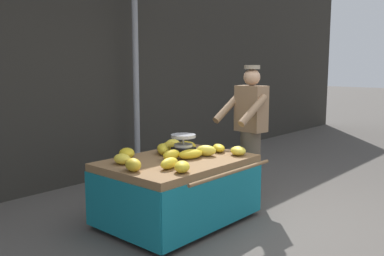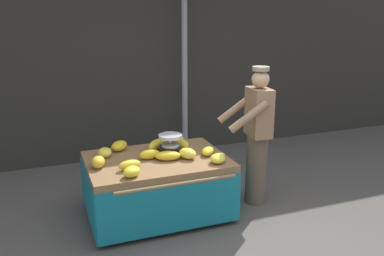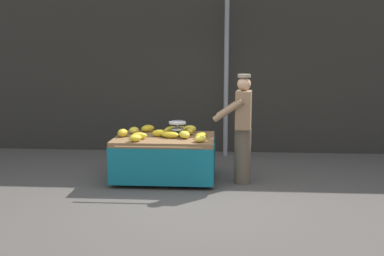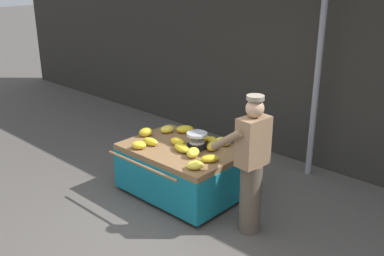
{
  "view_description": "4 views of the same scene",
  "coord_description": "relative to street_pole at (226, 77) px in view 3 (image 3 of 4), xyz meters",
  "views": [
    {
      "loc": [
        -3.76,
        -2.15,
        1.71
      ],
      "look_at": [
        -0.31,
        0.9,
        1.03
      ],
      "focal_mm": 39.54,
      "sensor_mm": 36.0,
      "label": 1
    },
    {
      "loc": [
        -1.73,
        -3.38,
        2.35
      ],
      "look_at": [
        -0.06,
        1.0,
        1.01
      ],
      "focal_mm": 38.76,
      "sensor_mm": 36.0,
      "label": 2
    },
    {
      "loc": [
        0.38,
        -5.87,
        2.02
      ],
      "look_at": [
        -0.07,
        0.81,
        0.88
      ],
      "focal_mm": 40.76,
      "sensor_mm": 36.0,
      "label": 3
    },
    {
      "loc": [
        3.4,
        -3.11,
        3.08
      ],
      "look_at": [
        -0.44,
        1.05,
        0.98
      ],
      "focal_mm": 41.79,
      "sensor_mm": 36.0,
      "label": 4
    }
  ],
  "objects": [
    {
      "name": "ground_plane",
      "position": [
        -0.47,
        -2.73,
        -1.57
      ],
      "size": [
        60.0,
        60.0,
        0.0
      ],
      "primitive_type": "plane",
      "color": "#514C47"
    },
    {
      "name": "back_wall",
      "position": [
        -0.47,
        0.43,
        0.46
      ],
      "size": [
        16.0,
        0.24,
        4.08
      ],
      "primitive_type": "cube",
      "color": "#2D2B26",
      "rests_on": "ground"
    },
    {
      "name": "street_pole",
      "position": [
        0.0,
        0.0,
        0.0
      ],
      "size": [
        0.09,
        0.09,
        3.15
      ],
      "primitive_type": "cylinder",
      "color": "gray",
      "rests_on": "ground"
    },
    {
      "name": "banana_cart",
      "position": [
        -0.99,
        -1.8,
        -1.05
      ],
      "size": [
        1.6,
        1.33,
        0.71
      ],
      "color": "olive",
      "rests_on": "ground"
    },
    {
      "name": "weighing_scale",
      "position": [
        -0.8,
        -1.7,
        -0.75
      ],
      "size": [
        0.28,
        0.28,
        0.23
      ],
      "color": "black",
      "rests_on": "banana_cart"
    },
    {
      "name": "banana_bunch_0",
      "position": [
        -0.66,
        -1.93,
        -0.8
      ],
      "size": [
        0.24,
        0.27,
        0.12
      ],
      "primitive_type": "ellipsoid",
      "rotation": [
        0.0,
        0.0,
        0.45
      ],
      "color": "yellow",
      "rests_on": "banana_cart"
    },
    {
      "name": "banana_bunch_1",
      "position": [
        -1.38,
        -2.23,
        -0.81
      ],
      "size": [
        0.25,
        0.24,
        0.11
      ],
      "primitive_type": "ellipsoid",
      "rotation": [
        0.0,
        0.0,
        2.27
      ],
      "color": "yellow",
      "rests_on": "banana_cart"
    },
    {
      "name": "banana_bunch_2",
      "position": [
        -0.61,
        -1.59,
        -0.8
      ],
      "size": [
        0.21,
        0.26,
        0.12
      ],
      "primitive_type": "ellipsoid",
      "rotation": [
        0.0,
        0.0,
        0.31
      ],
      "color": "gold",
      "rests_on": "banana_cart"
    },
    {
      "name": "banana_bunch_3",
      "position": [
        -0.92,
        -1.5,
        -0.81
      ],
      "size": [
        0.29,
        0.31,
        0.12
      ],
      "primitive_type": "ellipsoid",
      "rotation": [
        0.0,
        0.0,
        2.44
      ],
      "color": "yellow",
      "rests_on": "banana_cart"
    },
    {
      "name": "banana_bunch_4",
      "position": [
        -1.36,
        -2.04,
        -0.81
      ],
      "size": [
        0.26,
        0.15,
        0.11
      ],
      "primitive_type": "ellipsoid",
      "rotation": [
        0.0,
        0.0,
        1.73
      ],
      "color": "yellow",
      "rests_on": "banana_cart"
    },
    {
      "name": "banana_bunch_5",
      "position": [
        -0.62,
        -1.37,
        -0.81
      ],
      "size": [
        0.27,
        0.23,
        0.12
      ],
      "primitive_type": "ellipsoid",
      "rotation": [
        0.0,
        0.0,
        1.9
      ],
      "color": "yellow",
      "rests_on": "banana_cart"
    },
    {
      "name": "banana_bunch_6",
      "position": [
        -1.34,
        -1.37,
        -0.81
      ],
      "size": [
        0.29,
        0.3,
        0.11
      ],
      "primitive_type": "ellipsoid",
      "rotation": [
        0.0,
        0.0,
        2.47
      ],
      "color": "gold",
      "rests_on": "banana_cart"
    },
    {
      "name": "banana_bunch_7",
      "position": [
        -1.66,
        -1.85,
        -0.8
      ],
      "size": [
        0.2,
        0.24,
        0.13
      ],
      "primitive_type": "ellipsoid",
      "rotation": [
        0.0,
        0.0,
        2.81
      ],
      "color": "gold",
      "rests_on": "banana_cart"
    },
    {
      "name": "banana_bunch_8",
      "position": [
        -0.74,
        -1.44,
        -0.81
      ],
      "size": [
        0.25,
        0.22,
        0.11
      ],
      "primitive_type": "ellipsoid",
      "rotation": [
        0.0,
        0.0,
        1.06
      ],
      "color": "gold",
      "rests_on": "banana_cart"
    },
    {
      "name": "banana_bunch_9",
      "position": [
        -0.4,
        -2.18,
        -0.81
      ],
      "size": [
        0.26,
        0.27,
        0.1
      ],
      "primitive_type": "ellipsoid",
      "rotation": [
        0.0,
        0.0,
        2.55
      ],
      "color": "yellow",
      "rests_on": "banana_cart"
    },
    {
      "name": "banana_bunch_10",
      "position": [
        -1.07,
        -1.79,
        -0.81
      ],
      "size": [
        0.25,
        0.14,
        0.11
      ],
      "primitive_type": "ellipsoid",
      "rotation": [
        0.0,
        0.0,
        1.64
      ],
      "color": "gold",
      "rests_on": "banana_cart"
    },
    {
      "name": "banana_bunch_11",
      "position": [
        -0.4,
        -1.9,
        -0.82
      ],
      "size": [
        0.25,
        0.27,
        0.09
      ],
      "primitive_type": "ellipsoid",
      "rotation": [
        0.0,
        0.0,
        2.48
      ],
      "color": "gold",
      "rests_on": "banana_cart"
    },
    {
      "name": "banana_bunch_12",
      "position": [
        -0.89,
        -1.9,
        -0.81
      ],
      "size": [
        0.32,
        0.23,
        0.1
      ],
      "primitive_type": "ellipsoid",
      "rotation": [
        0.0,
        0.0,
        1.3
      ],
      "color": "gold",
      "rests_on": "banana_cart"
    },
    {
      "name": "banana_bunch_13",
      "position": [
        -1.54,
        -1.54,
        -0.81
      ],
      "size": [
        0.19,
        0.23,
        0.11
      ],
      "primitive_type": "ellipsoid",
      "rotation": [
        0.0,
        0.0,
        2.99
      ],
      "color": "yellow",
      "rests_on": "banana_cart"
    },
    {
      "name": "vendor_person",
      "position": [
        0.24,
        -1.91,
        -0.7
      ],
      "size": [
        0.61,
        0.56,
        1.71
      ],
      "color": "brown",
      "rests_on": "ground"
    }
  ]
}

